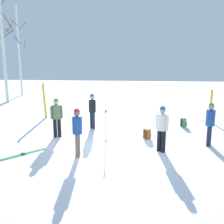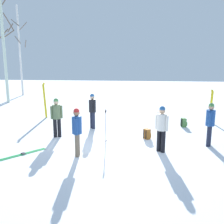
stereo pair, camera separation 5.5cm
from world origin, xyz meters
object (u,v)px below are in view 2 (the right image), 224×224
object	(u,v)px
person_3	(92,109)
backpack_2	(159,117)
person_2	(210,122)
backpack_0	(147,134)
person_0	(77,129)
ski_pair_lying_0	(22,154)
birch_tree_2	(4,48)
ski_poles_0	(106,125)
person_4	(57,115)
ski_pair_planted_0	(211,106)
water_bottle_0	(164,126)
birch_tree_1	(20,50)
ski_pair_planted_1	(45,100)
backpack_1	(184,123)
person_1	(162,126)

from	to	relation	value
person_3	backpack_2	xyz separation A→B (m)	(3.41, 1.98, -0.77)
person_2	backpack_0	bearing A→B (deg)	164.97
person_0	ski_pair_lying_0	world-z (taller)	person_0
birch_tree_2	ski_poles_0	bearing A→B (deg)	-45.81
ski_pair_lying_0	birch_tree_2	distance (m)	12.85
person_4	ski_pair_planted_0	xyz separation A→B (m)	(7.44, 3.52, -0.11)
ski_pair_planted_0	water_bottle_0	size ratio (longest dim) A/B	8.01
person_3	birch_tree_1	xyz separation A→B (m)	(-8.51, 10.87, 3.11)
person_4	ski_poles_0	distance (m)	2.31
person_2	ski_pair_planted_0	world-z (taller)	ski_pair_planted_0
ski_pair_planted_1	backpack_1	size ratio (longest dim) A/B	4.62
water_bottle_0	person_4	bearing A→B (deg)	-158.46
ski_poles_0	person_4	bearing A→B (deg)	165.02
person_4	person_2	bearing A→B (deg)	-4.98
person_0	water_bottle_0	world-z (taller)	person_0
backpack_0	backpack_1	xyz separation A→B (m)	(1.91, 2.17, 0.00)
birch_tree_2	backpack_0	bearing A→B (deg)	-38.55
backpack_1	birch_tree_1	xyz separation A→B (m)	(-13.03, 10.17, 3.88)
person_0	ski_pair_planted_0	distance (m)	8.26
ski_pair_lying_0	ski_poles_0	xyz separation A→B (m)	(2.84, 1.60, 0.72)
person_4	ski_pair_planted_1	bearing A→B (deg)	117.04
backpack_0	backpack_2	xyz separation A→B (m)	(0.80, 3.44, 0.00)
ski_pair_lying_0	water_bottle_0	bearing A→B (deg)	36.95
backpack_1	backpack_2	world-z (taller)	same
person_0	ski_pair_lying_0	size ratio (longest dim) A/B	1.15
ski_poles_0	person_3	bearing A→B (deg)	113.13
person_4	backpack_0	xyz separation A→B (m)	(3.91, 0.09, -0.77)
backpack_2	ski_pair_planted_1	bearing A→B (deg)	179.29
birch_tree_1	birch_tree_2	size ratio (longest dim) A/B	0.99
person_4	birch_tree_2	xyz separation A→B (m)	(-6.56, 8.44, 3.13)
ski_pair_planted_1	person_2	bearing A→B (deg)	-27.09
ski_poles_0	backpack_1	xyz separation A→B (m)	(3.61, 2.86, -0.52)
ski_poles_0	water_bottle_0	world-z (taller)	ski_poles_0
ski_pair_planted_0	birch_tree_2	bearing A→B (deg)	160.67
person_4	ski_pair_planted_0	size ratio (longest dim) A/B	0.98
person_1	person_2	xyz separation A→B (m)	(1.94, 0.86, 0.00)
person_3	person_4	xyz separation A→B (m)	(-1.30, -1.56, 0.00)
person_1	person_4	size ratio (longest dim) A/B	1.00
person_3	backpack_1	xyz separation A→B (m)	(4.52, 0.71, -0.77)
person_0	backpack_0	distance (m)	3.43
ski_pair_planted_1	birch_tree_1	size ratio (longest dim) A/B	0.25
backpack_1	person_2	bearing A→B (deg)	-80.37
backpack_2	birch_tree_2	world-z (taller)	birch_tree_2
person_0	ski_pair_planted_0	world-z (taller)	ski_pair_planted_0
ski_pair_planted_1	person_1	bearing A→B (deg)	-38.99
person_2	ski_poles_0	bearing A→B (deg)	-179.38
person_4	birch_tree_2	distance (m)	11.14
ski_poles_0	birch_tree_2	world-z (taller)	birch_tree_2
ski_pair_planted_0	water_bottle_0	bearing A→B (deg)	-148.24
ski_pair_planted_0	water_bottle_0	world-z (taller)	ski_pair_planted_0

